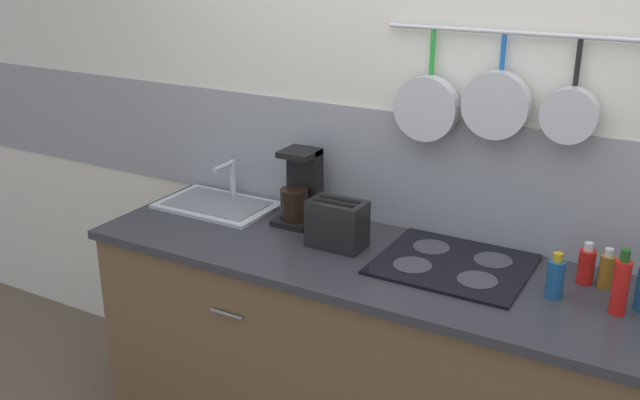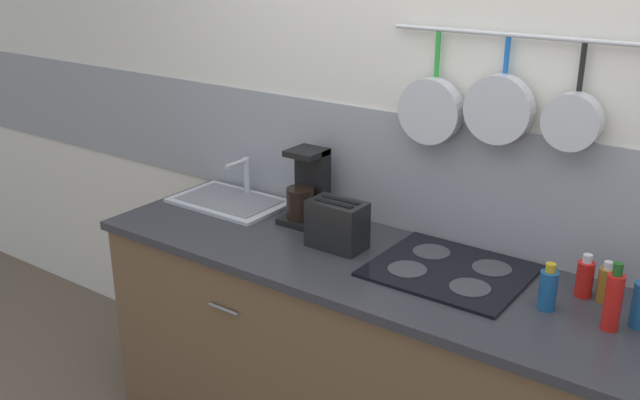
% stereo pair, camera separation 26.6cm
% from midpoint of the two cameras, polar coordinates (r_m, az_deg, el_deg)
% --- Properties ---
extents(wall_back, '(7.20, 0.15, 2.60)m').
position_cam_midpoint_polar(wall_back, '(2.73, 15.01, 3.33)').
color(wall_back, silver).
rests_on(wall_back, ground_plane).
extents(cabinet_base, '(2.63, 0.64, 0.90)m').
position_cam_midpoint_polar(cabinet_base, '(2.78, 10.54, -15.06)').
color(cabinet_base, brown).
rests_on(cabinet_base, ground_plane).
extents(countertop, '(2.67, 0.66, 0.03)m').
position_cam_midpoint_polar(countertop, '(2.55, 11.20, -6.45)').
color(countertop, '#2D2D33').
rests_on(countertop, cabinet_base).
extents(sink_basin, '(0.50, 0.32, 0.18)m').
position_cam_midpoint_polar(sink_basin, '(3.17, -4.83, -0.00)').
color(sink_basin, '#B7BABF').
rests_on(sink_basin, countertop).
extents(coffee_maker, '(0.16, 0.19, 0.31)m').
position_cam_midpoint_polar(coffee_maker, '(2.93, 1.58, 0.69)').
color(coffee_maker, black).
rests_on(coffee_maker, countertop).
extents(toaster, '(0.23, 0.13, 0.19)m').
position_cam_midpoint_polar(toaster, '(2.69, 4.21, -2.03)').
color(toaster, black).
rests_on(toaster, countertop).
extents(cooktop, '(0.53, 0.46, 0.01)m').
position_cam_midpoint_polar(cooktop, '(2.59, 13.25, -5.57)').
color(cooktop, black).
rests_on(cooktop, countertop).
extents(bottle_vinegar, '(0.06, 0.06, 0.16)m').
position_cam_midpoint_polar(bottle_vinegar, '(2.41, 20.85, -6.75)').
color(bottle_vinegar, navy).
rests_on(bottle_vinegar, countertop).
extents(bottle_dish_soap, '(0.06, 0.06, 0.15)m').
position_cam_midpoint_polar(bottle_dish_soap, '(2.54, 23.29, -5.81)').
color(bottle_dish_soap, red).
rests_on(bottle_dish_soap, countertop).
extents(bottle_cooking_wine, '(0.05, 0.05, 0.14)m').
position_cam_midpoint_polar(bottle_cooking_wine, '(2.53, 24.73, -6.19)').
color(bottle_cooking_wine, '#8C5919').
rests_on(bottle_cooking_wine, countertop).
extents(bottle_sesame_oil, '(0.05, 0.05, 0.22)m').
position_cam_midpoint_polar(bottle_sesame_oil, '(2.36, 25.47, -7.34)').
color(bottle_sesame_oil, red).
rests_on(bottle_sesame_oil, countertop).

